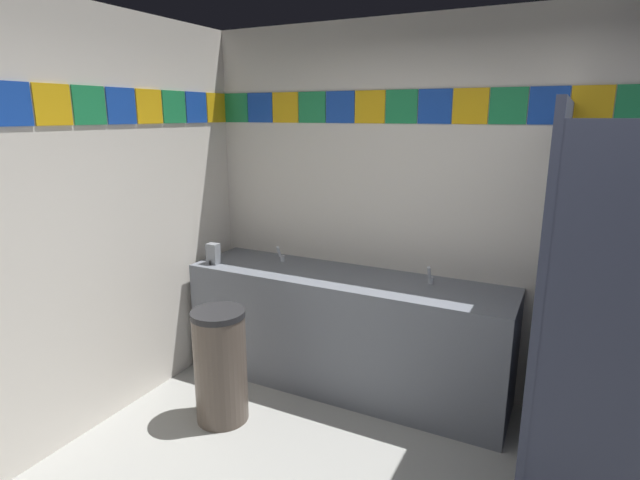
# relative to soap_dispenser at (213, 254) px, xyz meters

# --- Properties ---
(wall_back) EXTENTS (4.18, 0.09, 2.64)m
(wall_back) POSITION_rel_soap_dispenser_xyz_m (1.90, 0.52, 0.38)
(wall_back) COLOR silver
(wall_back) RESTS_ON ground_plane
(wall_side) EXTENTS (0.09, 3.59, 2.64)m
(wall_side) POSITION_rel_soap_dispenser_xyz_m (-0.23, -1.31, 0.38)
(wall_side) COLOR silver
(wall_side) RESTS_ON ground_plane
(vanity_counter) EXTENTS (2.37, 0.60, 0.86)m
(vanity_counter) POSITION_rel_soap_dispenser_xyz_m (1.04, 0.18, -0.50)
(vanity_counter) COLOR slate
(vanity_counter) RESTS_ON ground_plane
(faucet_left) EXTENTS (0.04, 0.10, 0.14)m
(faucet_left) POSITION_rel_soap_dispenser_xyz_m (0.45, 0.27, -0.03)
(faucet_left) COLOR silver
(faucet_left) RESTS_ON vanity_counter
(faucet_right) EXTENTS (0.04, 0.10, 0.14)m
(faucet_right) POSITION_rel_soap_dispenser_xyz_m (1.63, 0.27, -0.03)
(faucet_right) COLOR silver
(faucet_right) RESTS_ON vanity_counter
(soap_dispenser) EXTENTS (0.09, 0.09, 0.16)m
(soap_dispenser) POSITION_rel_soap_dispenser_xyz_m (0.00, 0.00, 0.00)
(soap_dispenser) COLOR gray
(soap_dispenser) RESTS_ON vanity_counter
(stall_divider) EXTENTS (0.92, 1.42, 2.06)m
(stall_divider) POSITION_rel_soap_dispenser_xyz_m (2.53, -0.48, 0.09)
(stall_divider) COLOR #33384C
(stall_divider) RESTS_ON ground_plane
(toilet) EXTENTS (0.39, 0.49, 0.74)m
(toilet) POSITION_rel_soap_dispenser_xyz_m (2.82, 0.06, -0.64)
(toilet) COLOR white
(toilet) RESTS_ON ground_plane
(trash_bin) EXTENTS (0.35, 0.35, 0.77)m
(trash_bin) POSITION_rel_soap_dispenser_xyz_m (0.49, -0.59, -0.56)
(trash_bin) COLOR brown
(trash_bin) RESTS_ON ground_plane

